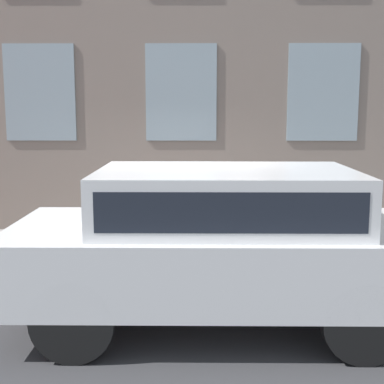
% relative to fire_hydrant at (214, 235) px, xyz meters
% --- Properties ---
extents(ground_plane, '(80.00, 80.00, 0.00)m').
position_rel_fire_hydrant_xyz_m(ground_plane, '(-0.51, 0.55, -0.56)').
color(ground_plane, '#38383A').
extents(sidewalk, '(2.75, 60.00, 0.12)m').
position_rel_fire_hydrant_xyz_m(sidewalk, '(0.87, 0.55, -0.50)').
color(sidewalk, gray).
rests_on(sidewalk, ground_plane).
extents(building_facade, '(0.33, 40.00, 7.46)m').
position_rel_fire_hydrant_xyz_m(building_facade, '(2.39, 0.55, 3.17)').
color(building_facade, gray).
rests_on(building_facade, ground_plane).
extents(fire_hydrant, '(0.31, 0.43, 0.85)m').
position_rel_fire_hydrant_xyz_m(fire_hydrant, '(0.00, 0.00, 0.00)').
color(fire_hydrant, red).
rests_on(fire_hydrant, sidewalk).
extents(person, '(0.34, 0.22, 1.40)m').
position_rel_fire_hydrant_xyz_m(person, '(0.30, 0.65, 0.41)').
color(person, navy).
rests_on(person, sidewalk).
extents(parked_truck_white_near, '(2.03, 4.48, 1.76)m').
position_rel_fire_hydrant_xyz_m(parked_truck_white_near, '(-2.00, -0.00, 0.47)').
color(parked_truck_white_near, black).
rests_on(parked_truck_white_near, ground_plane).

